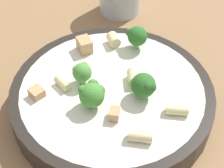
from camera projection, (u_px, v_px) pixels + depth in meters
ground_plane at (112, 108)px, 0.54m from camera, size 2.00×2.00×0.00m
pasta_bowl at (112, 97)px, 0.53m from camera, size 0.28×0.28×0.04m
broccoli_floret_0 at (82, 72)px, 0.51m from camera, size 0.03×0.03×0.03m
broccoli_floret_1 at (144, 86)px, 0.49m from camera, size 0.03×0.04×0.04m
broccoli_floret_2 at (137, 36)px, 0.56m from camera, size 0.03×0.03×0.04m
broccoli_floret_3 at (92, 94)px, 0.48m from camera, size 0.04×0.04×0.04m
rigatoni_0 at (140, 136)px, 0.45m from camera, size 0.02×0.03×0.01m
rigatoni_1 at (63, 83)px, 0.51m from camera, size 0.02×0.03×0.01m
rigatoni_2 at (134, 77)px, 0.52m from camera, size 0.03×0.03×0.02m
rigatoni_3 at (114, 40)px, 0.58m from camera, size 0.03×0.03×0.02m
rigatoni_4 at (177, 110)px, 0.48m from camera, size 0.02×0.03×0.01m
chicken_chunk_0 at (84, 45)px, 0.57m from camera, size 0.03×0.03×0.02m
chicken_chunk_1 at (114, 114)px, 0.47m from camera, size 0.02×0.02×0.01m
chicken_chunk_2 at (37, 93)px, 0.50m from camera, size 0.02×0.02×0.01m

